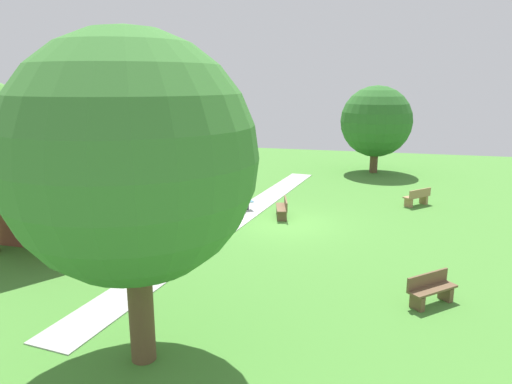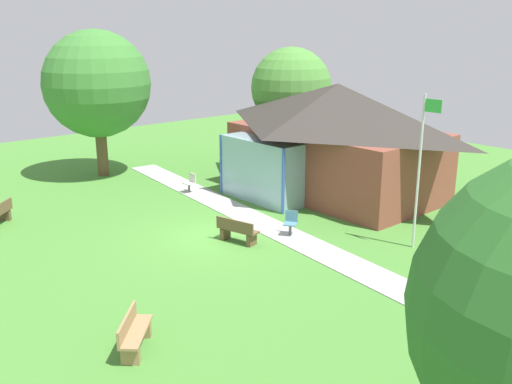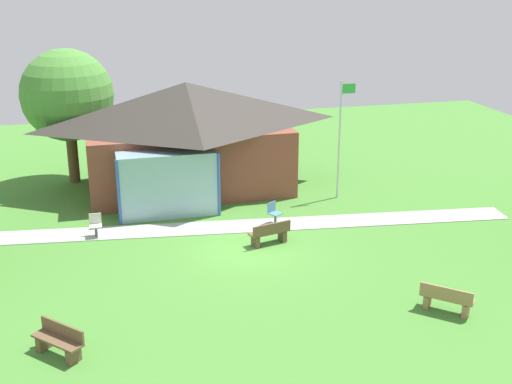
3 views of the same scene
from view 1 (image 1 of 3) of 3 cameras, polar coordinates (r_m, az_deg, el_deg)
name	(u,v)px [view 1 (image 1 of 3)]	position (r m, az deg, el deg)	size (l,w,h in m)	color
ground_plane	(284,223)	(19.77, 3.45, -3.88)	(44.00, 44.00, 0.00)	#478433
pavilion	(119,163)	(20.76, -16.50, 3.44)	(9.58, 6.79, 4.72)	brown
footpath	(236,220)	(20.26, -2.49, -3.39)	(21.54, 1.30, 0.03)	#ADADA8
flagpole	(223,140)	(25.06, -4.04, 6.34)	(0.64, 0.08, 5.03)	silver
bench_front_left	(431,290)	(13.63, 20.67, -11.19)	(1.35, 1.39, 0.84)	brown
bench_front_right	(417,197)	(23.77, 19.20, -0.64)	(1.39, 1.35, 0.84)	#9E7A51
bench_rear_near_path	(283,209)	(20.54, 3.29, -2.05)	(1.56, 0.79, 0.84)	brown
patio_chair_lawn_spare	(247,202)	(21.58, -1.16, -1.23)	(0.61, 0.61, 0.86)	teal
patio_chair_west	(181,250)	(15.71, -9.17, -7.09)	(0.44, 0.44, 0.86)	beige
tree_far_east	(376,122)	(31.28, 14.53, 8.37)	(4.57, 4.57, 5.64)	brown
tree_west_hedge	(132,159)	(9.43, -15.02, 3.88)	(5.01, 5.01, 6.91)	brown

